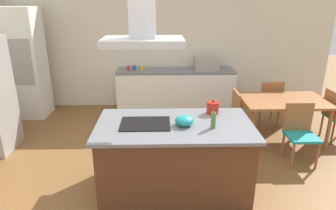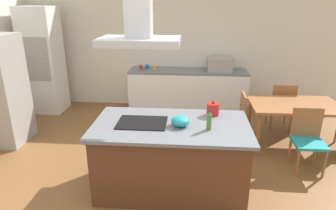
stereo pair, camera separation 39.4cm
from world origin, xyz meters
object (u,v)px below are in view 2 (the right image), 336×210
at_px(coffee_mug_blue, 147,67).
at_px(dining_table, 294,109).
at_px(coffee_mug_red, 141,67).
at_px(chair_facing_island, 308,135).
at_px(mixing_bowl, 180,121).
at_px(range_hood, 139,22).
at_px(coffee_mug_yellow, 155,67).
at_px(chair_at_left_end, 236,116).
at_px(wall_oven_stack, 43,61).
at_px(tea_kettle, 213,109).
at_px(olive_oil_bottle, 209,122).
at_px(countertop_microwave, 220,64).
at_px(chair_facing_back_wall, 281,104).
at_px(cooktop, 142,123).

relative_size(coffee_mug_blue, dining_table, 0.06).
relative_size(coffee_mug_red, chair_facing_island, 0.10).
height_order(mixing_bowl, range_hood, range_hood).
height_order(coffee_mug_yellow, chair_at_left_end, coffee_mug_yellow).
bearing_deg(mixing_bowl, chair_at_left_end, 57.42).
xyz_separation_m(wall_oven_stack, chair_facing_island, (4.80, -2.00, -0.59)).
height_order(coffee_mug_red, dining_table, coffee_mug_red).
height_order(mixing_bowl, chair_at_left_end, mixing_bowl).
distance_m(coffee_mug_red, coffee_mug_blue, 0.13).
height_order(wall_oven_stack, dining_table, wall_oven_stack).
distance_m(mixing_bowl, coffee_mug_red, 3.09).
bearing_deg(coffee_mug_red, tea_kettle, -61.47).
height_order(olive_oil_bottle, dining_table, olive_oil_bottle).
xyz_separation_m(olive_oil_bottle, countertop_microwave, (0.36, 3.01, 0.04)).
height_order(chair_facing_island, chair_facing_back_wall, same).
xyz_separation_m(olive_oil_bottle, chair_facing_island, (1.45, 0.78, -0.49)).
relative_size(tea_kettle, coffee_mug_blue, 2.37).
bearing_deg(chair_facing_island, olive_oil_bottle, -151.86).
bearing_deg(chair_facing_island, tea_kettle, -167.56).
relative_size(coffee_mug_blue, chair_at_left_end, 0.10).
bearing_deg(chair_facing_back_wall, tea_kettle, -130.08).
bearing_deg(coffee_mug_blue, cooktop, -82.68).
relative_size(tea_kettle, chair_facing_back_wall, 0.24).
distance_m(countertop_microwave, dining_table, 1.94).
xyz_separation_m(olive_oil_bottle, range_hood, (-0.80, 0.13, 1.10)).
xyz_separation_m(cooktop, wall_oven_stack, (-2.54, 2.65, 0.20)).
bearing_deg(countertop_microwave, chair_facing_island, -64.05).
distance_m(mixing_bowl, wall_oven_stack, 4.04).
relative_size(mixing_bowl, chair_at_left_end, 0.25).
bearing_deg(range_hood, olive_oil_bottle, -8.95).
bearing_deg(wall_oven_stack, range_hood, -46.14).
bearing_deg(countertop_microwave, coffee_mug_blue, 177.72).
bearing_deg(countertop_microwave, chair_facing_back_wall, -39.67).
bearing_deg(tea_kettle, chair_facing_island, 12.44).
bearing_deg(chair_facing_island, chair_at_left_end, 143.99).
bearing_deg(chair_facing_back_wall, coffee_mug_blue, 159.93).
bearing_deg(mixing_bowl, coffee_mug_blue, 105.84).
bearing_deg(coffee_mug_yellow, cooktop, -85.88).
bearing_deg(chair_at_left_end, dining_table, -0.00).
distance_m(mixing_bowl, chair_at_left_end, 1.68).
distance_m(cooktop, wall_oven_stack, 3.68).
relative_size(mixing_bowl, coffee_mug_blue, 2.49).
bearing_deg(wall_oven_stack, mixing_bowl, -41.79).
xyz_separation_m(tea_kettle, dining_table, (1.38, 0.97, -0.31)).
bearing_deg(cooktop, countertop_microwave, 67.90).
xyz_separation_m(mixing_bowl, coffee_mug_blue, (-0.85, 2.99, -0.02)).
distance_m(chair_facing_back_wall, range_hood, 3.40).
height_order(chair_at_left_end, chair_facing_back_wall, same).
height_order(mixing_bowl, dining_table, mixing_bowl).
distance_m(coffee_mug_red, dining_table, 3.18).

